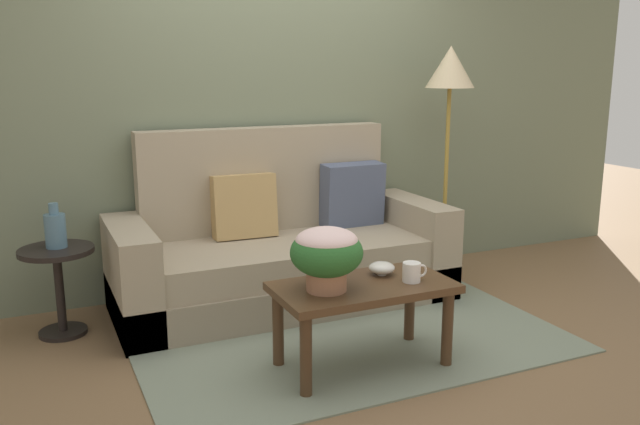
% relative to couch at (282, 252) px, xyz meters
% --- Properties ---
extents(ground_plane, '(14.00, 14.00, 0.00)m').
position_rel_couch_xyz_m(ground_plane, '(0.12, -0.75, -0.34)').
color(ground_plane, brown).
extents(wall_back, '(6.40, 0.12, 2.90)m').
position_rel_couch_xyz_m(wall_back, '(0.12, 0.46, 1.12)').
color(wall_back, slate).
rests_on(wall_back, ground).
extents(area_rug, '(2.42, 1.69, 0.01)m').
position_rel_couch_xyz_m(area_rug, '(0.12, -0.68, -0.33)').
color(area_rug, gray).
rests_on(area_rug, ground).
extents(couch, '(2.19, 0.88, 1.14)m').
position_rel_couch_xyz_m(couch, '(0.00, 0.00, 0.00)').
color(couch, gray).
rests_on(couch, ground).
extents(coffee_table, '(0.92, 0.49, 0.45)m').
position_rel_couch_xyz_m(coffee_table, '(0.02, -1.12, 0.04)').
color(coffee_table, '#442D1B').
rests_on(coffee_table, ground).
extents(side_table, '(0.42, 0.42, 0.52)m').
position_rel_couch_xyz_m(side_table, '(-1.39, -0.01, 0.03)').
color(side_table, black).
rests_on(side_table, ground).
extents(floor_lamp, '(0.35, 0.35, 1.69)m').
position_rel_couch_xyz_m(floor_lamp, '(1.30, 0.01, 1.08)').
color(floor_lamp, olive).
rests_on(floor_lamp, ground).
extents(potted_plant, '(0.36, 0.36, 0.32)m').
position_rel_couch_xyz_m(potted_plant, '(-0.20, -1.13, 0.32)').
color(potted_plant, '#A36B4C').
rests_on(potted_plant, coffee_table).
extents(coffee_mug, '(0.14, 0.09, 0.10)m').
position_rel_couch_xyz_m(coffee_mug, '(0.26, -1.19, 0.17)').
color(coffee_mug, white).
rests_on(coffee_mug, coffee_table).
extents(snack_bowl, '(0.14, 0.14, 0.07)m').
position_rel_couch_xyz_m(snack_bowl, '(0.17, -1.03, 0.16)').
color(snack_bowl, silver).
rests_on(snack_bowl, coffee_table).
extents(table_vase, '(0.12, 0.12, 0.26)m').
position_rel_couch_xyz_m(table_vase, '(-1.39, 0.01, 0.30)').
color(table_vase, slate).
rests_on(table_vase, side_table).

